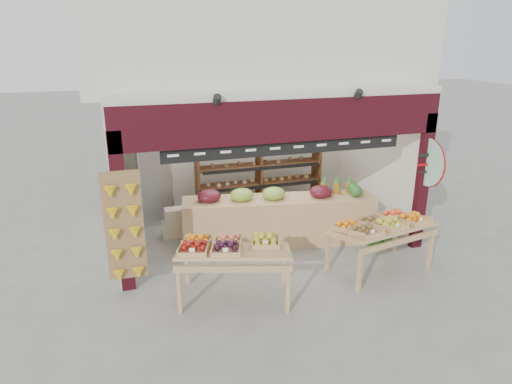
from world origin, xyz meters
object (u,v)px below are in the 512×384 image
object	(u,v)px
back_shelving	(259,169)
refrigerator	(155,182)
display_table_right	(382,226)
display_table_left	(227,248)
cardboard_stack	(184,225)
watermelon_pile	(380,233)
mid_counter	(278,218)

from	to	relation	value
back_shelving	refrigerator	bearing A→B (deg)	172.49
display_table_right	refrigerator	bearing A→B (deg)	134.83
back_shelving	display_table_left	distance (m)	3.67
refrigerator	cardboard_stack	size ratio (longest dim) A/B	1.90
back_shelving	watermelon_pile	xyz separation A→B (m)	(1.87, -2.20, -0.91)
cardboard_stack	display_table_right	distance (m)	4.02
mid_counter	watermelon_pile	distance (m)	2.10
back_shelving	watermelon_pile	bearing A→B (deg)	-49.53
back_shelving	mid_counter	distance (m)	1.72
mid_counter	watermelon_pile	size ratio (longest dim) A/B	5.43
cardboard_stack	mid_counter	bearing A→B (deg)	-26.72
display_table_left	watermelon_pile	distance (m)	3.67
mid_counter	watermelon_pile	bearing A→B (deg)	-16.21
cardboard_stack	watermelon_pile	world-z (taller)	cardboard_stack
back_shelving	mid_counter	size ratio (longest dim) A/B	0.75
refrigerator	display_table_right	size ratio (longest dim) A/B	0.96
mid_counter	display_table_left	distance (m)	2.25
display_table_left	back_shelving	bearing A→B (deg)	64.80
display_table_left	display_table_right	distance (m)	2.76
back_shelving	cardboard_stack	bearing A→B (deg)	-158.46
back_shelving	display_table_left	xyz separation A→B (m)	(-1.56, -3.31, -0.24)
back_shelving	mid_counter	bearing A→B (deg)	-93.94
back_shelving	refrigerator	world-z (taller)	back_shelving
mid_counter	display_table_right	xyz separation A→B (m)	(1.32, -1.63, 0.34)
display_table_right	watermelon_pile	size ratio (longest dim) A/B	2.63
refrigerator	cardboard_stack	bearing A→B (deg)	-67.71
cardboard_stack	display_table_left	xyz separation A→B (m)	(0.31, -2.58, 0.62)
mid_counter	display_table_right	bearing A→B (deg)	-51.09
mid_counter	display_table_right	size ratio (longest dim) A/B	2.06
back_shelving	refrigerator	distance (m)	2.36
cardboard_stack	refrigerator	bearing A→B (deg)	114.05
refrigerator	watermelon_pile	xyz separation A→B (m)	(4.21, -2.51, -0.72)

